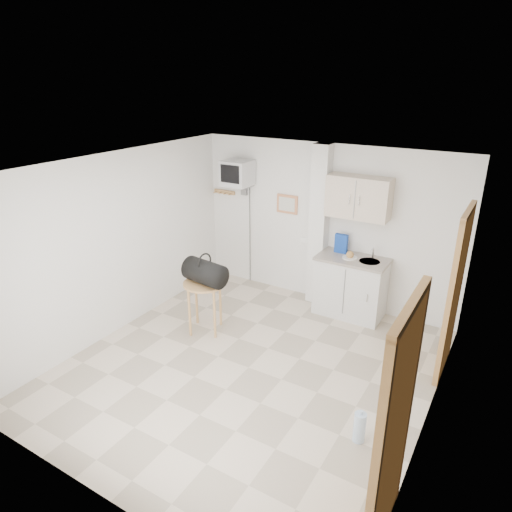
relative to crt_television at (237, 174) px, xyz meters
The scene contains 7 objects.
ground 3.15m from the crt_television, 54.36° to the right, with size 4.50×4.50×0.00m, color beige.
room_envelope 2.60m from the crt_television, 48.84° to the right, with size 4.24×4.54×2.55m.
kitchenette 2.32m from the crt_television, ahead, with size 1.03×0.58×2.10m.
crt_television is the anchor object (origin of this frame).
round_table 2.08m from the crt_television, 74.01° to the right, with size 0.58×0.58×0.75m.
duffel_bag 1.93m from the crt_television, 73.02° to the right, with size 0.64×0.41×0.44m.
water_bottle 4.31m from the crt_television, 39.35° to the right, with size 0.12×0.12×0.37m.
Camera 1 is at (2.54, -4.06, 3.41)m, focal length 32.00 mm.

